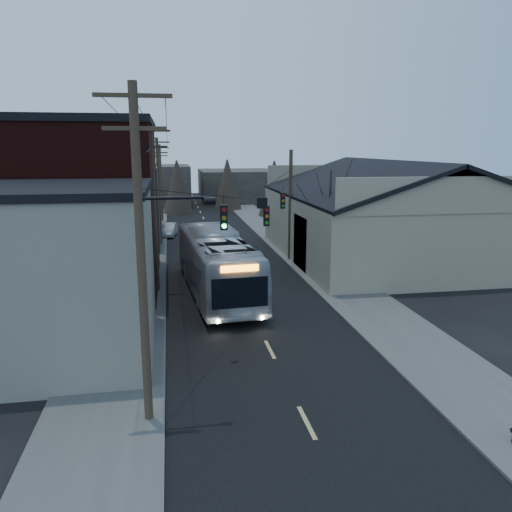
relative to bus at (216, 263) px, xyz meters
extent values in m
plane|color=black|center=(1.45, -17.06, -1.87)|extent=(160.00, 160.00, 0.00)
cube|color=black|center=(1.45, 12.94, -1.86)|extent=(9.00, 110.00, 0.02)
cube|color=#474744|center=(-5.05, 12.94, -1.81)|extent=(4.00, 110.00, 0.12)
cube|color=#474744|center=(7.95, 12.94, -1.81)|extent=(4.00, 110.00, 0.12)
cube|color=slate|center=(-7.55, -8.06, 1.63)|extent=(8.00, 8.00, 7.00)
cube|color=black|center=(-8.55, 2.94, 3.13)|extent=(10.00, 12.00, 10.00)
cube|color=#2D2824|center=(-8.05, 18.94, 1.63)|extent=(9.00, 14.00, 7.00)
cube|color=gray|center=(14.45, 7.94, 0.63)|extent=(16.00, 20.00, 5.00)
cube|color=black|center=(10.45, 7.94, 4.43)|extent=(8.16, 20.60, 2.86)
cube|color=black|center=(18.45, 7.94, 4.43)|extent=(8.16, 20.60, 2.86)
cube|color=#2D2824|center=(-4.55, 47.94, 1.13)|extent=(10.00, 12.00, 6.00)
cube|color=#2D2824|center=(8.45, 52.94, 0.63)|extent=(12.00, 14.00, 5.00)
cone|color=black|center=(7.95, 2.94, 1.73)|extent=(0.40, 0.40, 7.20)
cylinder|color=#382B1E|center=(-3.55, -14.06, 3.38)|extent=(0.28, 0.28, 10.50)
cube|color=#382B1E|center=(-3.55, -14.06, 8.23)|extent=(2.20, 0.12, 0.12)
cylinder|color=#382B1E|center=(-3.55, 0.94, 3.13)|extent=(0.28, 0.28, 10.00)
cube|color=#382B1E|center=(-3.55, 0.94, 7.73)|extent=(2.20, 0.12, 0.12)
cylinder|color=#382B1E|center=(-3.55, 15.94, 2.88)|extent=(0.28, 0.28, 9.50)
cube|color=#382B1E|center=(-3.55, 15.94, 7.23)|extent=(2.20, 0.12, 0.12)
cylinder|color=#382B1E|center=(-3.55, 30.94, 2.63)|extent=(0.28, 0.28, 9.00)
cube|color=#382B1E|center=(-3.55, 30.94, 6.73)|extent=(2.20, 0.12, 0.12)
cylinder|color=#382B1E|center=(6.45, 7.94, 2.38)|extent=(0.28, 0.28, 8.50)
cube|color=black|center=(-0.55, -9.56, 4.08)|extent=(0.28, 0.20, 1.00)
cube|color=black|center=(2.05, -5.06, 3.48)|extent=(0.28, 0.20, 1.00)
cube|color=black|center=(4.25, 0.94, 3.58)|extent=(0.28, 0.20, 1.00)
imported|color=#A5ABB1|center=(0.00, 0.00, 0.00)|extent=(4.13, 13.65, 3.75)
imported|color=#A5A9AC|center=(-2.85, 20.64, -1.23)|extent=(1.87, 4.06, 1.29)
camera|label=1|loc=(-2.64, -29.08, 6.80)|focal=35.00mm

